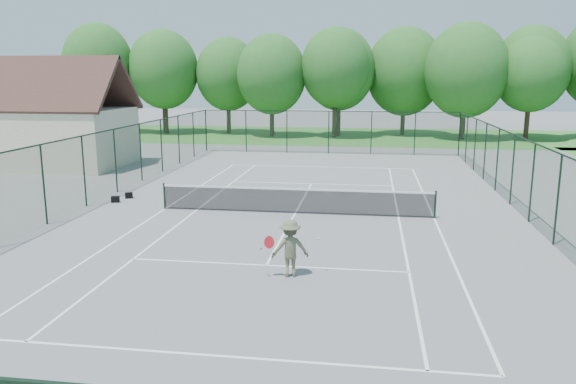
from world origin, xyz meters
name	(u,v)px	position (x,y,z in m)	size (l,w,h in m)	color
ground	(295,213)	(0.00, 0.00, 0.00)	(140.00, 140.00, 0.00)	slate
grass_far	(338,136)	(0.00, 30.00, 0.01)	(80.00, 16.00, 0.01)	#3B7E2E
court_lines	(295,213)	(0.00, 0.00, 0.00)	(11.05, 23.85, 0.01)	white
tennis_net	(295,200)	(0.00, 0.00, 0.58)	(11.08, 0.08, 1.10)	black
fence_enclosure	(295,176)	(0.00, 0.00, 1.56)	(18.05, 36.05, 3.02)	#1E3C23
utility_building	(56,115)	(-16.00, 10.00, 3.12)	(8.60, 6.27, 6.63)	beige
tree_line_far	(339,69)	(0.00, 30.00, 5.99)	(39.40, 6.40, 9.70)	#3C271E
sports_bag_a	(115,199)	(-8.09, 0.86, 0.14)	(0.35, 0.21, 0.28)	black
sports_bag_b	(129,195)	(-7.86, 1.75, 0.13)	(0.34, 0.21, 0.27)	black
tennis_player	(290,248)	(0.81, -7.16, 0.81)	(1.68, 0.87, 1.61)	#5A5D42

